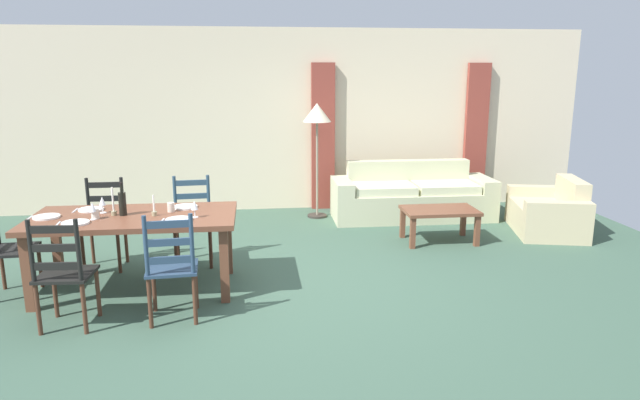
# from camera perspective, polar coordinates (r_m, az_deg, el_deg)

# --- Properties ---
(ground_plane) EXTENTS (9.60, 9.60, 0.02)m
(ground_plane) POSITION_cam_1_polar(r_m,az_deg,el_deg) (5.63, -3.69, -8.78)
(ground_plane) COLOR #3B5745
(wall_far) EXTENTS (9.60, 0.16, 2.70)m
(wall_far) POSITION_cam_1_polar(r_m,az_deg,el_deg) (8.56, -5.06, 8.07)
(wall_far) COLOR beige
(wall_far) RESTS_ON ground_plane
(curtain_panel_left) EXTENTS (0.35, 0.08, 2.20)m
(curtain_panel_left) POSITION_cam_1_polar(r_m,az_deg,el_deg) (8.50, 0.31, 6.40)
(curtain_panel_left) COLOR brown
(curtain_panel_left) RESTS_ON ground_plane
(curtain_panel_right) EXTENTS (0.35, 0.08, 2.20)m
(curtain_panel_right) POSITION_cam_1_polar(r_m,az_deg,el_deg) (9.11, 15.56, 6.37)
(curtain_panel_right) COLOR brown
(curtain_panel_right) RESTS_ON ground_plane
(dining_table) EXTENTS (1.90, 0.96, 0.75)m
(dining_table) POSITION_cam_1_polar(r_m,az_deg,el_deg) (5.58, -18.40, -2.35)
(dining_table) COLOR brown
(dining_table) RESTS_ON ground_plane
(dining_chair_near_left) EXTENTS (0.44, 0.42, 0.96)m
(dining_chair_near_left) POSITION_cam_1_polar(r_m,az_deg,el_deg) (5.02, -24.66, -6.79)
(dining_chair_near_left) COLOR black
(dining_chair_near_left) RESTS_ON ground_plane
(dining_chair_near_right) EXTENTS (0.45, 0.43, 0.96)m
(dining_chair_near_right) POSITION_cam_1_polar(r_m,az_deg,el_deg) (4.86, -14.87, -6.62)
(dining_chair_near_right) COLOR navy
(dining_chair_near_right) RESTS_ON ground_plane
(dining_chair_far_left) EXTENTS (0.42, 0.40, 0.96)m
(dining_chair_far_left) POSITION_cam_1_polar(r_m,az_deg,el_deg) (6.43, -21.08, -2.28)
(dining_chair_far_left) COLOR black
(dining_chair_far_left) RESTS_ON ground_plane
(dining_chair_far_right) EXTENTS (0.45, 0.43, 0.96)m
(dining_chair_far_right) POSITION_cam_1_polar(r_m,az_deg,el_deg) (6.27, -12.83, -2.09)
(dining_chair_far_right) COLOR #2A4558
(dining_chair_far_right) RESTS_ON ground_plane
(dining_chair_head_west) EXTENTS (0.43, 0.44, 0.96)m
(dining_chair_head_west) POSITION_cam_1_polar(r_m,az_deg,el_deg) (5.98, -29.37, -4.21)
(dining_chair_head_west) COLOR black
(dining_chair_head_west) RESTS_ON ground_plane
(dinner_plate_near_left) EXTENTS (0.24, 0.24, 0.02)m
(dinner_plate_near_left) POSITION_cam_1_polar(r_m,az_deg,el_deg) (5.43, -23.64, -2.14)
(dinner_plate_near_left) COLOR white
(dinner_plate_near_left) RESTS_ON dining_table
(fork_near_left) EXTENTS (0.03, 0.17, 0.01)m
(fork_near_left) POSITION_cam_1_polar(r_m,az_deg,el_deg) (5.48, -25.13, -2.23)
(fork_near_left) COLOR silver
(fork_near_left) RESTS_ON dining_table
(dinner_plate_near_right) EXTENTS (0.24, 0.24, 0.02)m
(dinner_plate_near_right) POSITION_cam_1_polar(r_m,az_deg,el_deg) (5.24, -14.18, -1.96)
(dinner_plate_near_right) COLOR white
(dinner_plate_near_right) RESTS_ON dining_table
(fork_near_right) EXTENTS (0.03, 0.17, 0.01)m
(fork_near_right) POSITION_cam_1_polar(r_m,az_deg,el_deg) (5.26, -15.79, -2.06)
(fork_near_right) COLOR silver
(fork_near_right) RESTS_ON dining_table
(dinner_plate_far_left) EXTENTS (0.24, 0.24, 0.02)m
(dinner_plate_far_left) POSITION_cam_1_polar(r_m,az_deg,el_deg) (5.90, -22.27, -0.89)
(dinner_plate_far_left) COLOR white
(dinner_plate_far_left) RESTS_ON dining_table
(fork_far_left) EXTENTS (0.02, 0.17, 0.01)m
(fork_far_left) POSITION_cam_1_polar(r_m,az_deg,el_deg) (5.94, -23.66, -0.98)
(fork_far_left) COLOR silver
(fork_far_left) RESTS_ON dining_table
(dinner_plate_far_right) EXTENTS (0.24, 0.24, 0.02)m
(dinner_plate_far_right) POSITION_cam_1_polar(r_m,az_deg,el_deg) (5.72, -13.56, -0.68)
(dinner_plate_far_right) COLOR white
(dinner_plate_far_right) RESTS_ON dining_table
(fork_far_right) EXTENTS (0.02, 0.17, 0.01)m
(fork_far_right) POSITION_cam_1_polar(r_m,az_deg,el_deg) (5.74, -15.04, -0.78)
(fork_far_right) COLOR silver
(fork_far_right) RESTS_ON dining_table
(dinner_plate_head_west) EXTENTS (0.24, 0.24, 0.02)m
(dinner_plate_head_west) POSITION_cam_1_polar(r_m,az_deg,el_deg) (5.76, -26.08, -1.55)
(dinner_plate_head_west) COLOR white
(dinner_plate_head_west) RESTS_ON dining_table
(fork_head_west) EXTENTS (0.02, 0.17, 0.01)m
(fork_head_west) POSITION_cam_1_polar(r_m,az_deg,el_deg) (5.82, -27.46, -1.63)
(fork_head_west) COLOR silver
(fork_head_west) RESTS_ON dining_table
(wine_bottle) EXTENTS (0.07, 0.07, 0.32)m
(wine_bottle) POSITION_cam_1_polar(r_m,az_deg,el_deg) (5.56, -19.47, -0.30)
(wine_bottle) COLOR black
(wine_bottle) RESTS_ON dining_table
(wine_glass_near_left) EXTENTS (0.06, 0.06, 0.16)m
(wine_glass_near_left) POSITION_cam_1_polar(r_m,az_deg,el_deg) (5.50, -22.15, -0.74)
(wine_glass_near_left) COLOR white
(wine_glass_near_left) RESTS_ON dining_table
(wine_glass_near_right) EXTENTS (0.06, 0.06, 0.16)m
(wine_glass_near_right) POSITION_cam_1_polar(r_m,az_deg,el_deg) (5.29, -12.66, -0.59)
(wine_glass_near_right) COLOR white
(wine_glass_near_right) RESTS_ON dining_table
(wine_glass_far_left) EXTENTS (0.06, 0.06, 0.16)m
(wine_glass_far_left) POSITION_cam_1_polar(r_m,az_deg,el_deg) (5.72, -21.29, -0.16)
(wine_glass_far_left) COLOR white
(wine_glass_far_left) RESTS_ON dining_table
(coffee_cup_primary) EXTENTS (0.07, 0.07, 0.09)m
(coffee_cup_primary) POSITION_cam_1_polar(r_m,az_deg,el_deg) (5.58, -14.93, -0.71)
(coffee_cup_primary) COLOR beige
(coffee_cup_primary) RESTS_ON dining_table
(coffee_cup_secondary) EXTENTS (0.07, 0.07, 0.09)m
(coffee_cup_secondary) POSITION_cam_1_polar(r_m,az_deg,el_deg) (5.53, -21.91, -1.33)
(coffee_cup_secondary) COLOR beige
(coffee_cup_secondary) RESTS_ON dining_table
(candle_tall) EXTENTS (0.05, 0.05, 0.27)m
(candle_tall) POSITION_cam_1_polar(r_m,az_deg,el_deg) (5.60, -20.28, -0.70)
(candle_tall) COLOR #998C66
(candle_tall) RESTS_ON dining_table
(candle_short) EXTENTS (0.05, 0.05, 0.20)m
(candle_short) POSITION_cam_1_polar(r_m,az_deg,el_deg) (5.47, -16.53, -1.00)
(candle_short) COLOR #998C66
(candle_short) RESTS_ON dining_table
(couch) EXTENTS (2.29, 0.82, 0.80)m
(couch) POSITION_cam_1_polar(r_m,az_deg,el_deg) (8.20, 9.27, 0.25)
(couch) COLOR beige
(couch) RESTS_ON ground_plane
(coffee_table) EXTENTS (0.90, 0.56, 0.42)m
(coffee_table) POSITION_cam_1_polar(r_m,az_deg,el_deg) (7.06, 12.07, -1.40)
(coffee_table) COLOR brown
(coffee_table) RESTS_ON ground_plane
(armchair_upholstered) EXTENTS (1.04, 1.31, 0.72)m
(armchair_upholstered) POSITION_cam_1_polar(r_m,az_deg,el_deg) (7.95, 22.51, -1.31)
(armchair_upholstered) COLOR #C6B58C
(armchair_upholstered) RESTS_ON ground_plane
(standing_lamp) EXTENTS (0.40, 0.40, 1.64)m
(standing_lamp) POSITION_cam_1_polar(r_m,az_deg,el_deg) (7.95, -0.31, 8.19)
(standing_lamp) COLOR #332D28
(standing_lamp) RESTS_ON ground_plane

